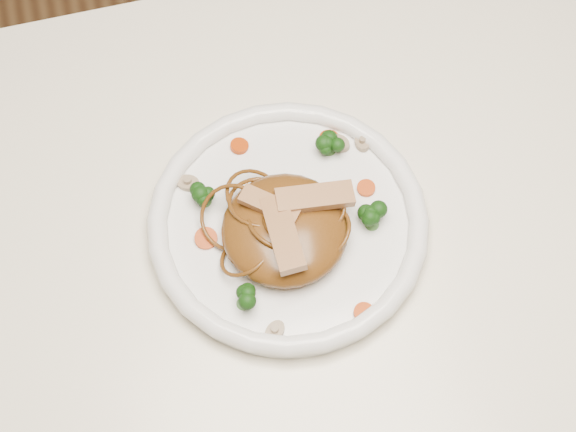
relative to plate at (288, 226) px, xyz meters
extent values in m
cube|color=#F3E7CE|center=(0.04, -0.07, -0.03)|extent=(1.20, 0.80, 0.04)
cylinder|color=white|center=(0.00, 0.00, 0.00)|extent=(0.28, 0.28, 0.02)
ellipsoid|color=brown|center=(-0.01, -0.02, 0.03)|extent=(0.14, 0.14, 0.04)
cube|color=#AF8352|center=(0.03, 0.00, 0.05)|extent=(0.07, 0.03, 0.01)
cube|color=#AF8352|center=(-0.02, 0.00, 0.05)|extent=(0.06, 0.05, 0.01)
cube|color=#AF8352|center=(-0.01, -0.03, 0.05)|extent=(0.03, 0.08, 0.01)
cylinder|color=#B73F06|center=(0.06, 0.08, 0.01)|extent=(0.03, 0.03, 0.00)
cylinder|color=#B73F06|center=(-0.08, 0.00, 0.01)|extent=(0.03, 0.03, 0.00)
cylinder|color=#B73F06|center=(0.08, 0.02, 0.01)|extent=(0.02, 0.02, 0.00)
cylinder|color=#B73F06|center=(-0.03, 0.10, 0.01)|extent=(0.02, 0.02, 0.00)
cylinder|color=#B73F06|center=(0.04, -0.11, 0.01)|extent=(0.02, 0.02, 0.00)
cylinder|color=tan|center=(-0.04, -0.10, 0.01)|extent=(0.03, 0.03, 0.01)
cylinder|color=tan|center=(0.10, 0.07, 0.01)|extent=(0.02, 0.02, 0.01)
cylinder|color=tan|center=(-0.08, 0.07, 0.01)|extent=(0.03, 0.03, 0.01)
cylinder|color=tan|center=(0.07, 0.07, 0.01)|extent=(0.03, 0.03, 0.01)
camera|label=1|loc=(-0.10, -0.37, 0.75)|focal=53.86mm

